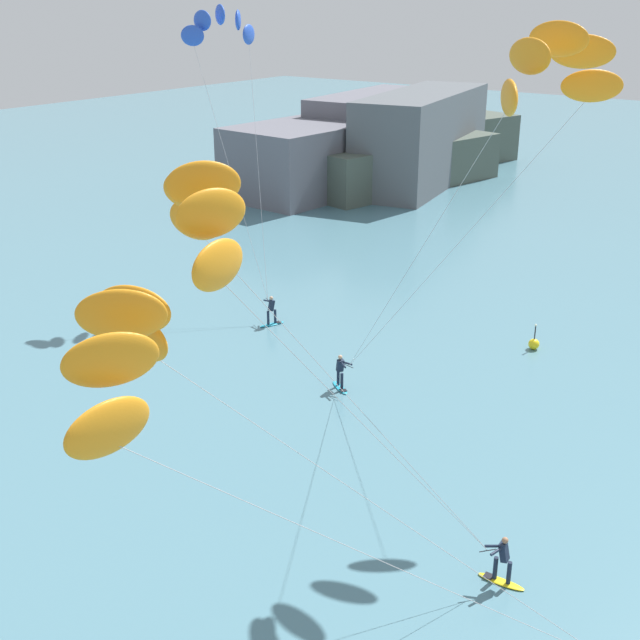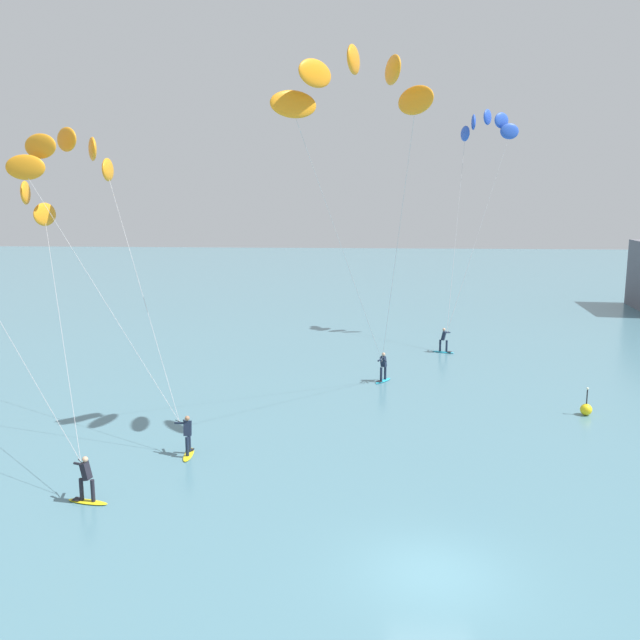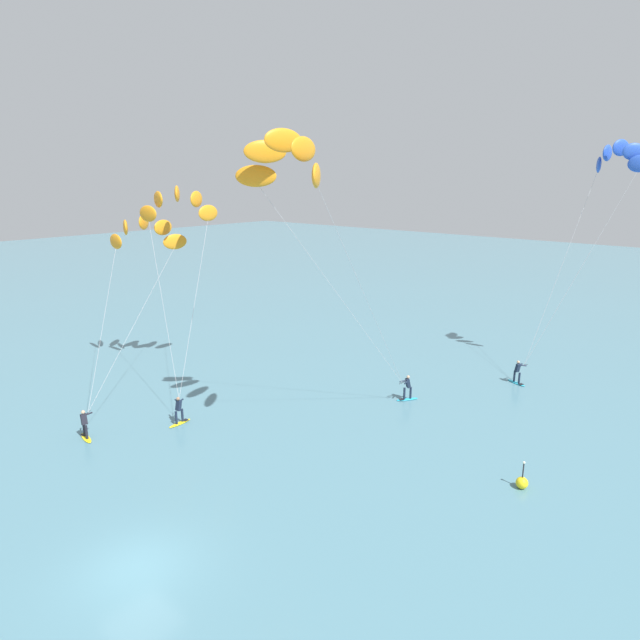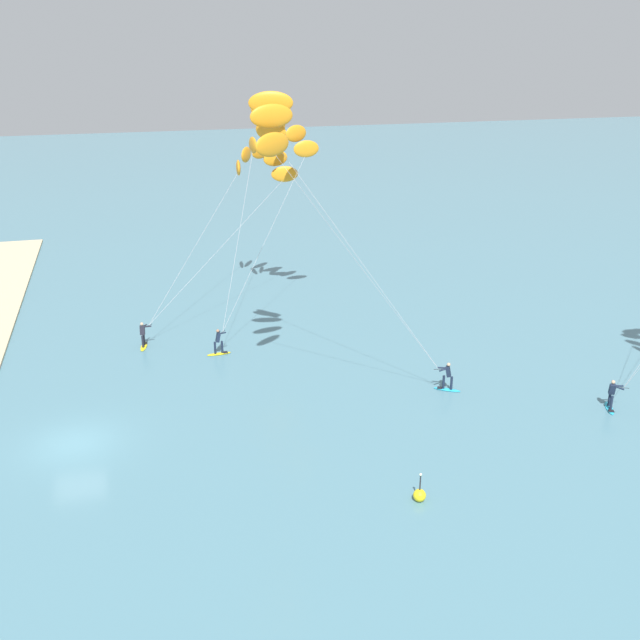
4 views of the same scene
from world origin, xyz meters
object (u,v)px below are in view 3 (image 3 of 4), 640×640
at_px(kitesurfer_downwind, 614,168).
at_px(kitesurfer_mid_water, 289,169).
at_px(kitesurfer_far_out, 178,211).
at_px(marker_buoy, 522,482).
at_px(kitesurfer_nearshore, 143,238).

bearing_deg(kitesurfer_downwind, kitesurfer_mid_water, -111.75).
height_order(kitesurfer_far_out, marker_buoy, kitesurfer_far_out).
height_order(kitesurfer_nearshore, kitesurfer_mid_water, kitesurfer_mid_water).
height_order(kitesurfer_mid_water, marker_buoy, kitesurfer_mid_water).
bearing_deg(kitesurfer_nearshore, marker_buoy, 4.33).
relative_size(kitesurfer_far_out, kitesurfer_downwind, 0.82).
relative_size(kitesurfer_nearshore, kitesurfer_downwind, 0.72).
relative_size(kitesurfer_nearshore, kitesurfer_far_out, 0.88).
xyz_separation_m(kitesurfer_nearshore, kitesurfer_downwind, (25.02, 20.62, 4.80)).
distance_m(kitesurfer_nearshore, marker_buoy, 29.01).
xyz_separation_m(kitesurfer_nearshore, kitesurfer_mid_water, (16.16, -1.60, 4.52)).
height_order(kitesurfer_nearshore, marker_buoy, kitesurfer_nearshore).
bearing_deg(kitesurfer_mid_water, kitesurfer_downwind, 68.25).
relative_size(kitesurfer_far_out, marker_buoy, 9.76).
distance_m(kitesurfer_nearshore, kitesurfer_downwind, 32.78).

